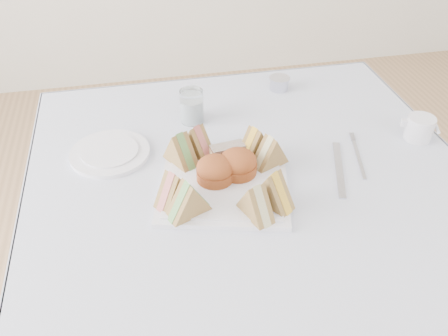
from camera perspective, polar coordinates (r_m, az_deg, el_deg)
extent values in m
cube|color=brown|center=(1.35, 2.89, -13.63)|extent=(0.90, 0.90, 0.74)
cube|color=silver|center=(1.09, 3.50, -1.29)|extent=(1.02, 1.02, 0.01)
cube|color=silver|center=(1.06, 0.00, -1.88)|extent=(0.34, 0.34, 0.01)
cylinder|color=brown|center=(1.04, -1.09, -0.23)|extent=(0.09, 0.09, 0.06)
cylinder|color=brown|center=(1.06, 1.69, 0.56)|extent=(0.09, 0.09, 0.06)
cube|color=beige|center=(1.11, 0.43, 1.92)|extent=(0.08, 0.04, 0.04)
cylinder|color=silver|center=(1.18, -13.55, 1.77)|extent=(0.24, 0.24, 0.01)
cylinder|color=white|center=(1.26, -3.90, 7.42)|extent=(0.07, 0.07, 0.09)
cylinder|color=silver|center=(1.43, 6.66, 10.00)|extent=(0.08, 0.08, 0.03)
cube|color=silver|center=(1.14, 13.66, -0.10)|extent=(0.08, 0.21, 0.00)
cube|color=silver|center=(1.18, 15.92, 1.03)|extent=(0.05, 0.15, 0.00)
cylinder|color=silver|center=(1.29, 22.47, 4.46)|extent=(0.09, 0.09, 0.06)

